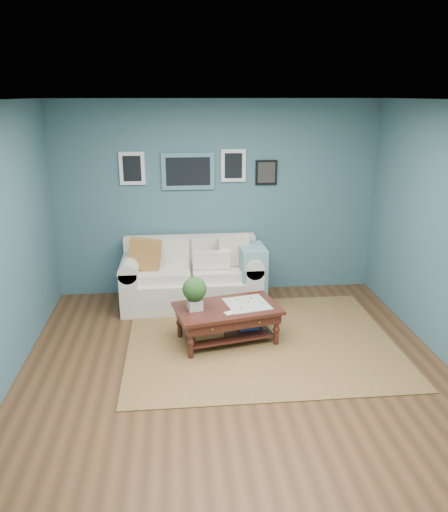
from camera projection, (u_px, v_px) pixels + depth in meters
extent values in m
plane|color=brown|center=(238.00, 381.00, 5.02)|extent=(5.00, 5.00, 0.00)
plane|color=white|center=(241.00, 100.00, 4.18)|extent=(5.00, 5.00, 0.00)
cube|color=#436B78|center=(217.00, 199.00, 6.97)|extent=(4.50, 0.02, 2.70)
cube|color=#436B78|center=(310.00, 421.00, 2.23)|extent=(4.50, 0.02, 2.70)
cube|color=slate|center=(188.00, 171.00, 6.78)|extent=(0.72, 0.03, 0.50)
cube|color=black|center=(188.00, 172.00, 6.77)|extent=(0.60, 0.01, 0.38)
cube|color=white|center=(132.00, 168.00, 6.70)|extent=(0.34, 0.03, 0.44)
cube|color=white|center=(233.00, 166.00, 6.82)|extent=(0.34, 0.03, 0.44)
cube|color=black|center=(266.00, 172.00, 6.89)|extent=(0.30, 0.03, 0.34)
cube|color=brown|center=(261.00, 341.00, 5.81)|extent=(3.06, 2.45, 0.01)
cube|color=beige|center=(192.00, 290.00, 6.80)|extent=(1.38, 0.86, 0.41)
cube|color=beige|center=(190.00, 252.00, 6.98)|extent=(1.81, 0.21, 0.47)
cube|color=beige|center=(131.00, 285.00, 6.70)|extent=(0.23, 0.86, 0.60)
cube|color=beige|center=(250.00, 281.00, 6.84)|extent=(0.23, 0.86, 0.60)
cylinder|color=beige|center=(130.00, 264.00, 6.60)|extent=(0.25, 0.86, 0.25)
cylinder|color=beige|center=(251.00, 260.00, 6.75)|extent=(0.25, 0.86, 0.25)
cube|color=beige|center=(163.00, 274.00, 6.63)|extent=(0.70, 0.55, 0.13)
cube|color=beige|center=(219.00, 272.00, 6.70)|extent=(0.70, 0.55, 0.13)
cube|color=beige|center=(163.00, 251.00, 6.81)|extent=(0.70, 0.12, 0.35)
cube|color=beige|center=(217.00, 249.00, 6.88)|extent=(0.70, 0.12, 0.35)
cube|color=#BE662D|center=(145.00, 254.00, 6.53)|extent=(0.47, 0.17, 0.46)
cube|color=silver|center=(234.00, 250.00, 6.70)|extent=(0.46, 0.18, 0.45)
cube|color=beige|center=(212.00, 260.00, 6.59)|extent=(0.49, 0.12, 0.23)
cube|color=#6E9F99|center=(252.00, 274.00, 6.69)|extent=(0.33, 0.54, 0.78)
cube|color=#330E0E|center=(227.00, 308.00, 5.70)|extent=(1.28, 0.92, 0.04)
cube|color=#330E0E|center=(227.00, 314.00, 5.72)|extent=(1.19, 0.82, 0.12)
cube|color=#330E0E|center=(227.00, 333.00, 5.79)|extent=(1.08, 0.71, 0.02)
sphere|color=gold|center=(212.00, 329.00, 5.36)|extent=(0.03, 0.03, 0.03)
sphere|color=gold|center=(259.00, 323.00, 5.52)|extent=(0.03, 0.03, 0.03)
cylinder|color=#330E0E|center=(191.00, 342.00, 5.38)|extent=(0.06, 0.06, 0.40)
cylinder|color=#330E0E|center=(276.00, 329.00, 5.68)|extent=(0.06, 0.06, 0.40)
cylinder|color=#330E0E|center=(179.00, 322.00, 5.85)|extent=(0.06, 0.06, 0.40)
cylinder|color=#330E0E|center=(259.00, 311.00, 6.15)|extent=(0.06, 0.06, 0.40)
cube|color=silver|center=(195.00, 304.00, 5.61)|extent=(0.19, 0.19, 0.12)
sphere|color=#1D4718|center=(195.00, 289.00, 5.55)|extent=(0.27, 0.27, 0.27)
cube|color=beige|center=(247.00, 304.00, 5.76)|extent=(0.56, 0.56, 0.01)
cube|color=#A76C42|center=(207.00, 327.00, 5.69)|extent=(0.37, 0.30, 0.19)
cube|color=#254394|center=(249.00, 324.00, 5.87)|extent=(0.27, 0.22, 0.11)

